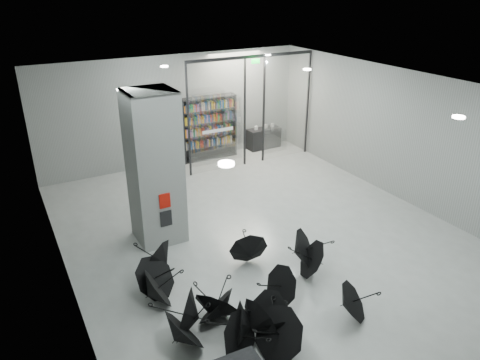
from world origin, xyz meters
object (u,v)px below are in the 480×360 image
shop_counter (263,138)px  umbrella_cluster (241,302)px  column (155,168)px  bookshelf (209,128)px

shop_counter → umbrella_cluster: (-5.77, -8.51, -0.11)m
column → bookshelf: bearing=51.9°
column → umbrella_cluster: column is taller
shop_counter → umbrella_cluster: umbrella_cluster is taller
column → bookshelf: size_ratio=1.65×
umbrella_cluster → bookshelf: bearing=68.8°
bookshelf → shop_counter: (2.46, -0.02, -0.80)m
column → bookshelf: 6.08m
column → umbrella_cluster: 4.16m
column → shop_counter: (6.18, 4.73, -1.58)m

